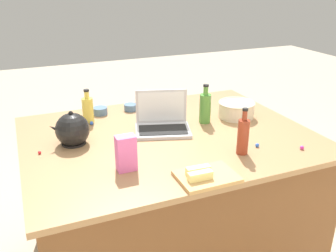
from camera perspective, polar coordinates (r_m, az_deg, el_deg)
The scene contains 19 objects.
island_counter at distance 2.32m, azimuth -0.00°, elevation -11.47°, with size 1.59×1.22×0.90m.
laptop at distance 2.15m, azimuth -0.88°, elevation 0.60°, with size 0.36×0.31×0.22m.
mixing_bowl_large at distance 2.38m, azimuth 10.47°, elevation 2.57°, with size 0.23×0.23×0.10m.
bottle_olive at distance 2.25m, azimuth 5.73°, elevation 2.86°, with size 0.07×0.07×0.24m.
bottle_oil at distance 2.29m, azimuth -12.22°, elevation 2.50°, with size 0.07×0.07×0.21m.
bottle_soy at distance 1.88m, azimuth 11.47°, elevation -1.46°, with size 0.06×0.06×0.24m.
kettle at distance 2.02m, azimuth -14.50°, elevation -0.61°, with size 0.21×0.18×0.20m.
cutting_board at distance 1.67m, azimuth 5.99°, elevation -7.74°, with size 0.26×0.19×0.02m, color tan.
butter_stick_left at distance 1.66m, azimuth 4.65°, elevation -6.81°, with size 0.11×0.04×0.04m, color #F4E58C.
butter_stick_right at distance 1.62m, azimuth 4.97°, elevation -7.61°, with size 0.11×0.04×0.04m, color #F4E58C.
ramekin_small at distance 2.43m, azimuth -10.38°, elevation 2.31°, with size 0.09×0.09×0.05m, color slate.
ramekin_medium at distance 2.48m, azimuth -5.80°, elevation 2.89°, with size 0.08×0.08×0.04m, color slate.
kitchen_timer at distance 2.44m, azimuth -2.94°, elevation 3.01°, with size 0.07×0.07×0.08m.
candy_bag at distance 1.71m, azimuth -6.47°, elevation -4.17°, with size 0.09×0.06×0.17m, color pink.
candy_0 at distance 2.04m, azimuth 19.91°, elevation -3.15°, with size 0.02×0.02×0.02m, color #CC3399.
candy_1 at distance 1.98m, azimuth -19.14°, elevation -3.88°, with size 0.02×0.02×0.02m, color red.
candy_2 at distance 2.00m, azimuth 13.56°, elevation -2.89°, with size 0.02×0.02×0.02m, color blue.
candy_3 at distance 2.27m, azimuth -11.66°, elevation 0.43°, with size 0.02×0.02×0.02m, color blue.
candy_4 at distance 2.47m, azimuth -3.50°, elevation 2.59°, with size 0.01×0.01×0.01m, color orange.
Camera 1 is at (0.74, 1.78, 1.74)m, focal length 39.64 mm.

